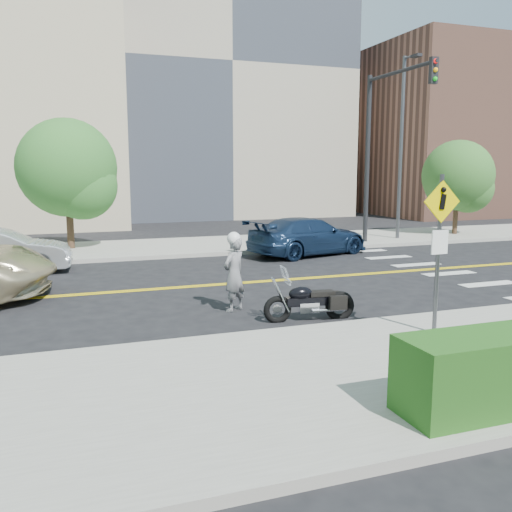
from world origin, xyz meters
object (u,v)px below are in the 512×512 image
object	(u,v)px
motorcyclist	(234,272)
motorcycle	(310,293)
parked_car_blue	(308,236)
pedestrian_sign	(439,239)

from	to	relation	value
motorcyclist	motorcycle	distance (m)	1.87
motorcycle	parked_car_blue	size ratio (longest dim) A/B	0.40
motorcycle	motorcyclist	bearing A→B (deg)	142.01
motorcyclist	motorcycle	size ratio (longest dim) A/B	0.93
motorcycle	pedestrian_sign	bearing A→B (deg)	-45.35
pedestrian_sign	motorcyclist	xyz separation A→B (m)	(-2.95, 3.38, -1.04)
pedestrian_sign	motorcyclist	size ratio (longest dim) A/B	1.63
pedestrian_sign	parked_car_blue	xyz separation A→B (m)	(2.22, 10.49, -1.24)
pedestrian_sign	motorcyclist	world-z (taller)	pedestrian_sign
motorcyclist	parked_car_blue	xyz separation A→B (m)	(5.17, 7.11, -0.19)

